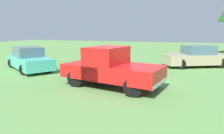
% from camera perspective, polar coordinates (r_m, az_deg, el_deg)
% --- Properties ---
extents(ground_plane, '(80.00, 80.00, 0.00)m').
position_cam_1_polar(ground_plane, '(9.25, 3.17, -5.23)').
color(ground_plane, '#5B8C47').
extents(pickup_truck, '(4.71, 2.74, 1.80)m').
position_cam_1_polar(pickup_truck, '(8.86, -0.64, 0.20)').
color(pickup_truck, black).
rests_on(pickup_truck, ground_plane).
extents(sedan_near, '(4.73, 3.83, 1.46)m').
position_cam_1_polar(sedan_near, '(13.91, -22.79, 2.02)').
color(sedan_near, black).
rests_on(sedan_near, ground_plane).
extents(sedan_far, '(4.65, 3.55, 1.49)m').
position_cam_1_polar(sedan_far, '(15.14, 22.99, 2.71)').
color(sedan_far, black).
rests_on(sedan_far, ground_plane).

